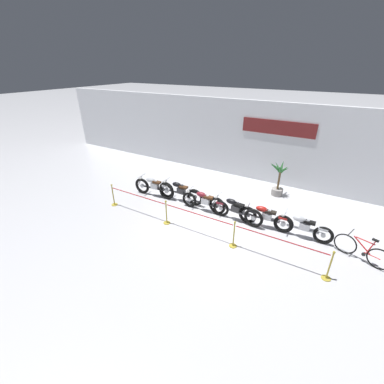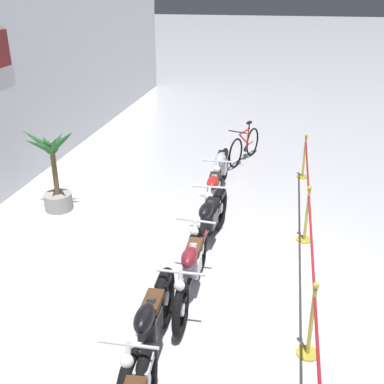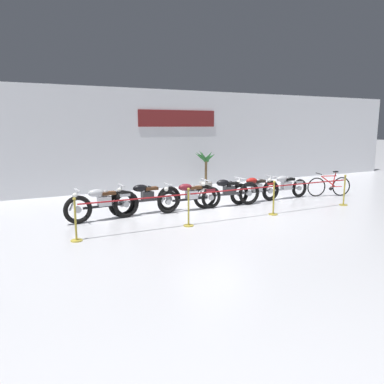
{
  "view_description": "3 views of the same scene",
  "coord_description": "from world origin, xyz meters",
  "px_view_note": "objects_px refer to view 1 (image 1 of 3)",
  "views": [
    {
      "loc": [
        3.82,
        -8.19,
        5.87
      ],
      "look_at": [
        -1.2,
        0.3,
        0.89
      ],
      "focal_mm": 24.0,
      "sensor_mm": 36.0,
      "label": 1
    },
    {
      "loc": [
        -6.37,
        -0.64,
        4.25
      ],
      "look_at": [
        1.35,
        0.9,
        0.76
      ],
      "focal_mm": 45.0,
      "sensor_mm": 36.0,
      "label": 2
    },
    {
      "loc": [
        -5.94,
        -9.96,
        2.69
      ],
      "look_at": [
        -0.29,
        1.13,
        0.48
      ],
      "focal_mm": 35.0,
      "sensor_mm": 36.0,
      "label": 3
    }
  ],
  "objects_px": {
    "potted_palm_left_of_row": "(279,179)",
    "motorcycle_silver_0": "(154,187)",
    "motorcycle_red_4": "(265,217)",
    "stanchion_far_left": "(169,209)",
    "stanchion_mid_right": "(234,238)",
    "motorcycle_maroon_2": "(205,202)",
    "motorcycle_silver_5": "(303,227)",
    "motorcycle_black_1": "(180,192)",
    "bicycle": "(362,251)",
    "stanchion_mid_left": "(167,216)",
    "stanchion_far_right": "(329,270)",
    "motorcycle_black_3": "(235,210)"
  },
  "relations": [
    {
      "from": "potted_palm_left_of_row",
      "to": "motorcycle_silver_0",
      "type": "bearing_deg",
      "value": -148.2
    },
    {
      "from": "motorcycle_red_4",
      "to": "stanchion_far_left",
      "type": "height_order",
      "value": "stanchion_far_left"
    },
    {
      "from": "stanchion_mid_right",
      "to": "stanchion_far_left",
      "type": "bearing_deg",
      "value": 180.0
    },
    {
      "from": "motorcycle_maroon_2",
      "to": "motorcycle_silver_5",
      "type": "height_order",
      "value": "motorcycle_maroon_2"
    },
    {
      "from": "motorcycle_silver_0",
      "to": "motorcycle_black_1",
      "type": "bearing_deg",
      "value": 8.41
    },
    {
      "from": "bicycle",
      "to": "stanchion_far_left",
      "type": "distance_m",
      "value": 6.82
    },
    {
      "from": "stanchion_mid_left",
      "to": "motorcycle_red_4",
      "type": "bearing_deg",
      "value": 26.44
    },
    {
      "from": "motorcycle_silver_5",
      "to": "stanchion_far_right",
      "type": "relative_size",
      "value": 2.0
    },
    {
      "from": "stanchion_mid_right",
      "to": "motorcycle_red_4",
      "type": "bearing_deg",
      "value": 70.97
    },
    {
      "from": "bicycle",
      "to": "potted_palm_left_of_row",
      "type": "bearing_deg",
      "value": 136.73
    },
    {
      "from": "motorcycle_black_3",
      "to": "motorcycle_silver_5",
      "type": "height_order",
      "value": "motorcycle_black_3"
    },
    {
      "from": "motorcycle_silver_5",
      "to": "stanchion_mid_right",
      "type": "bearing_deg",
      "value": -138.04
    },
    {
      "from": "motorcycle_silver_5",
      "to": "motorcycle_black_1",
      "type": "bearing_deg",
      "value": 179.26
    },
    {
      "from": "stanchion_mid_left",
      "to": "potted_palm_left_of_row",
      "type": "bearing_deg",
      "value": 56.47
    },
    {
      "from": "stanchion_far_left",
      "to": "stanchion_mid_left",
      "type": "distance_m",
      "value": 0.39
    },
    {
      "from": "stanchion_far_left",
      "to": "stanchion_mid_right",
      "type": "bearing_deg",
      "value": 0.0
    },
    {
      "from": "motorcycle_silver_0",
      "to": "bicycle",
      "type": "height_order",
      "value": "motorcycle_silver_0"
    },
    {
      "from": "motorcycle_maroon_2",
      "to": "motorcycle_red_4",
      "type": "xyz_separation_m",
      "value": [
        2.63,
        0.1,
        -0.01
      ]
    },
    {
      "from": "motorcycle_silver_5",
      "to": "stanchion_mid_left",
      "type": "relative_size",
      "value": 2.0
    },
    {
      "from": "stanchion_mid_left",
      "to": "stanchion_mid_right",
      "type": "distance_m",
      "value": 2.9
    },
    {
      "from": "motorcycle_black_3",
      "to": "stanchion_far_left",
      "type": "xyz_separation_m",
      "value": [
        -2.13,
        -1.63,
        0.23
      ]
    },
    {
      "from": "potted_palm_left_of_row",
      "to": "stanchion_far_right",
      "type": "xyz_separation_m",
      "value": [
        2.73,
        -4.83,
        -0.48
      ]
    },
    {
      "from": "motorcycle_black_1",
      "to": "stanchion_mid_right",
      "type": "height_order",
      "value": "stanchion_mid_right"
    },
    {
      "from": "stanchion_mid_left",
      "to": "stanchion_far_right",
      "type": "height_order",
      "value": "same"
    },
    {
      "from": "motorcycle_maroon_2",
      "to": "potted_palm_left_of_row",
      "type": "xyz_separation_m",
      "value": [
        2.34,
        3.2,
        0.37
      ]
    },
    {
      "from": "motorcycle_silver_5",
      "to": "potted_palm_left_of_row",
      "type": "distance_m",
      "value": 3.5
    },
    {
      "from": "motorcycle_silver_5",
      "to": "stanchion_mid_left",
      "type": "xyz_separation_m",
      "value": [
        -4.89,
        -1.79,
        -0.1
      ]
    },
    {
      "from": "motorcycle_black_1",
      "to": "motorcycle_red_4",
      "type": "relative_size",
      "value": 1.1
    },
    {
      "from": "motorcycle_black_3",
      "to": "stanchion_mid_right",
      "type": "bearing_deg",
      "value": -68.65
    },
    {
      "from": "motorcycle_silver_5",
      "to": "motorcycle_maroon_2",
      "type": "bearing_deg",
      "value": -177.88
    },
    {
      "from": "motorcycle_black_1",
      "to": "stanchion_mid_right",
      "type": "xyz_separation_m",
      "value": [
        3.44,
        -1.86,
        -0.13
      ]
    },
    {
      "from": "motorcycle_black_1",
      "to": "stanchion_far_left",
      "type": "xyz_separation_m",
      "value": [
        0.68,
        -1.86,
        0.23
      ]
    },
    {
      "from": "bicycle",
      "to": "potted_palm_left_of_row",
      "type": "height_order",
      "value": "potted_palm_left_of_row"
    },
    {
      "from": "motorcycle_silver_0",
      "to": "potted_palm_left_of_row",
      "type": "height_order",
      "value": "potted_palm_left_of_row"
    },
    {
      "from": "motorcycle_black_3",
      "to": "motorcycle_maroon_2",
      "type": "bearing_deg",
      "value": 179.61
    },
    {
      "from": "bicycle",
      "to": "stanchion_far_left",
      "type": "height_order",
      "value": "stanchion_far_left"
    },
    {
      "from": "motorcycle_silver_0",
      "to": "stanchion_mid_right",
      "type": "xyz_separation_m",
      "value": [
        4.83,
        -1.65,
        -0.13
      ]
    },
    {
      "from": "motorcycle_silver_0",
      "to": "stanchion_mid_left",
      "type": "bearing_deg",
      "value": -40.59
    },
    {
      "from": "motorcycle_silver_0",
      "to": "motorcycle_silver_5",
      "type": "bearing_deg",
      "value": 1.13
    },
    {
      "from": "motorcycle_silver_0",
      "to": "motorcycle_red_4",
      "type": "distance_m",
      "value": 5.43
    },
    {
      "from": "motorcycle_maroon_2",
      "to": "motorcycle_black_1",
      "type": "bearing_deg",
      "value": 171.17
    },
    {
      "from": "motorcycle_silver_0",
      "to": "motorcycle_maroon_2",
      "type": "xyz_separation_m",
      "value": [
        2.79,
        -0.01,
        -0.02
      ]
    },
    {
      "from": "motorcycle_silver_5",
      "to": "stanchion_mid_right",
      "type": "distance_m",
      "value": 2.67
    },
    {
      "from": "stanchion_far_left",
      "to": "motorcycle_black_1",
      "type": "bearing_deg",
      "value": 110.01
    },
    {
      "from": "motorcycle_black_1",
      "to": "potted_palm_left_of_row",
      "type": "distance_m",
      "value": 4.8
    },
    {
      "from": "motorcycle_maroon_2",
      "to": "bicycle",
      "type": "relative_size",
      "value": 1.35
    },
    {
      "from": "motorcycle_black_1",
      "to": "stanchion_mid_left",
      "type": "bearing_deg",
      "value": -73.64
    },
    {
      "from": "stanchion_mid_left",
      "to": "stanchion_far_left",
      "type": "bearing_deg",
      "value": 0.0
    },
    {
      "from": "stanchion_mid_left",
      "to": "motorcycle_black_1",
      "type": "bearing_deg",
      "value": 106.36
    },
    {
      "from": "bicycle",
      "to": "motorcycle_black_1",
      "type": "bearing_deg",
      "value": 176.89
    }
  ]
}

